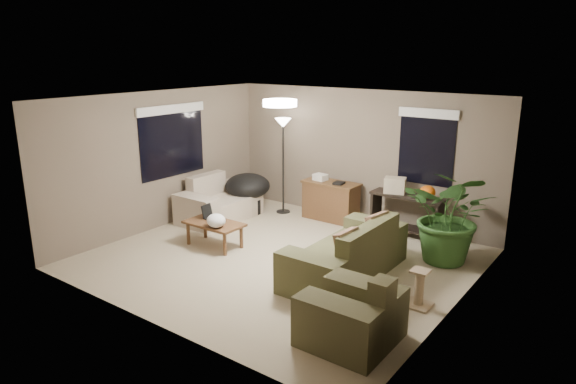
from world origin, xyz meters
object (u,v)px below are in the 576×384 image
Objects in this scene: coffee_table at (214,226)px; floor_lamp at (283,134)px; cat_scratching_post at (419,291)px; loveseat at (218,204)px; main_sofa at (348,257)px; papasan_chair at (248,190)px; armchair at (352,317)px; desk at (331,201)px; houseplant at (451,226)px; console_table at (407,212)px.

floor_lamp is at bearing 95.34° from coffee_table.
coffee_table is 2.00× the size of cat_scratching_post.
cat_scratching_post is at bearing -13.24° from loveseat.
papasan_chair is (-3.18, 1.48, 0.17)m from main_sofa.
armchair is 0.91× the size of desk.
armchair is at bearing -55.03° from desk.
cat_scratching_post is at bearing -83.38° from houseplant.
desk is at bearing 124.97° from armchair.
houseplant is 3.00× the size of cat_scratching_post.
cat_scratching_post is (4.56, -1.07, -0.08)m from loveseat.
armchair is at bearing -19.87° from coffee_table.
floor_lamp reaches higher than console_table.
floor_lamp reaches higher than coffee_table.
floor_lamp is 3.78m from houseplant.
armchair is at bearing -43.97° from floor_lamp.
houseplant is (0.09, 2.86, 0.29)m from armchair.
loveseat is 2.19m from desk.
loveseat is (-3.37, 0.81, 0.00)m from main_sofa.
floor_lamp is (0.77, 1.08, 1.30)m from loveseat.
main_sofa reaches higher than cat_scratching_post.
houseplant is at bearing 96.62° from cat_scratching_post.
console_table is 0.87× the size of houseplant.
coffee_table is at bearing 160.13° from armchair.
cat_scratching_post is at bearing 0.54° from coffee_table.
desk is 1.18× the size of papasan_chair.
armchair is 0.52× the size of floor_lamp.
main_sofa is 1.46× the size of houseplant.
floor_lamp is (-0.21, 2.19, 1.24)m from coffee_table.
loveseat reaches higher than papasan_chair.
console_table is 1.26m from houseplant.
floor_lamp is at bearing 150.36° from cat_scratching_post.
cat_scratching_post is at bearing -29.64° from floor_lamp.
papasan_chair is 0.62× the size of houseplant.
coffee_table is at bearing -179.46° from cat_scratching_post.
houseplant reaches higher than desk.
cat_scratching_post is at bearing -21.66° from papasan_chair.
main_sofa is 2.20× the size of armchair.
houseplant is (1.00, 1.37, 0.29)m from main_sofa.
coffee_table is 0.77× the size of console_table.
armchair is at bearing -35.93° from papasan_chair.
loveseat is 1.48m from coffee_table.
coffee_table is 3.59m from cat_scratching_post.
coffee_table is at bearing -172.98° from main_sofa.
cat_scratching_post is (1.22, -2.35, -0.22)m from console_table.
papasan_chair is 1.34m from floor_lamp.
armchair is 1.07× the size of papasan_chair.
armchair is (0.91, -1.49, 0.00)m from main_sofa.
console_table is 2.65m from cat_scratching_post.
console_table is at bearing 4.21° from floor_lamp.
armchair is 3.70m from console_table.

